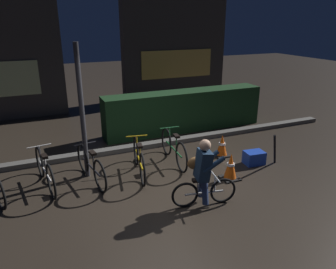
{
  "coord_description": "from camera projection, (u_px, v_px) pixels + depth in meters",
  "views": [
    {
      "loc": [
        -2.24,
        -5.07,
        3.13
      ],
      "look_at": [
        0.2,
        0.6,
        0.9
      ],
      "focal_mm": 34.31,
      "sensor_mm": 36.0,
      "label": 1
    }
  ],
  "objects": [
    {
      "name": "ground_plane",
      "position": [
        171.0,
        189.0,
        6.27
      ],
      "size": [
        40.0,
        40.0,
        0.0
      ],
      "primitive_type": "plane",
      "color": "#2D261E"
    },
    {
      "name": "sidewalk_curb",
      "position": [
        136.0,
        147.0,
        8.15
      ],
      "size": [
        12.0,
        0.24,
        0.12
      ],
      "primitive_type": "cube",
      "color": "#56544F",
      "rests_on": "ground"
    },
    {
      "name": "hedge_row",
      "position": [
        184.0,
        111.0,
        9.42
      ],
      "size": [
        4.8,
        0.7,
        1.17
      ],
      "primitive_type": "cube",
      "color": "#19381C",
      "rests_on": "ground"
    },
    {
      "name": "storefront_right",
      "position": [
        175.0,
        34.0,
        12.86
      ],
      "size": [
        4.38,
        0.54,
        5.14
      ],
      "color": "#383330",
      "rests_on": "ground"
    },
    {
      "name": "street_post",
      "position": [
        82.0,
        114.0,
        6.33
      ],
      "size": [
        0.1,
        0.1,
        2.74
      ],
      "primitive_type": "cylinder",
      "color": "#2D2D33",
      "rests_on": "ground"
    },
    {
      "name": "parked_bike_left_mid",
      "position": [
        45.0,
        170.0,
        6.23
      ],
      "size": [
        0.46,
        1.69,
        0.78
      ],
      "rotation": [
        0.0,
        0.0,
        1.71
      ],
      "color": "black",
      "rests_on": "ground"
    },
    {
      "name": "parked_bike_center_left",
      "position": [
        91.0,
        166.0,
        6.44
      ],
      "size": [
        0.46,
        1.61,
        0.75
      ],
      "rotation": [
        0.0,
        0.0,
        1.73
      ],
      "color": "black",
      "rests_on": "ground"
    },
    {
      "name": "parked_bike_center_right",
      "position": [
        139.0,
        159.0,
        6.76
      ],
      "size": [
        0.46,
        1.66,
        0.78
      ],
      "rotation": [
        0.0,
        0.0,
        1.38
      ],
      "color": "black",
      "rests_on": "ground"
    },
    {
      "name": "parked_bike_right_mid",
      "position": [
        174.0,
        148.0,
        7.3
      ],
      "size": [
        0.46,
        1.68,
        0.77
      ],
      "rotation": [
        0.0,
        0.0,
        1.5
      ],
      "color": "black",
      "rests_on": "ground"
    },
    {
      "name": "traffic_cone_near",
      "position": [
        231.0,
        167.0,
        6.58
      ],
      "size": [
        0.36,
        0.36,
        0.56
      ],
      "color": "black",
      "rests_on": "ground"
    },
    {
      "name": "traffic_cone_far",
      "position": [
        222.0,
        146.0,
        7.71
      ],
      "size": [
        0.36,
        0.36,
        0.53
      ],
      "color": "black",
      "rests_on": "ground"
    },
    {
      "name": "blue_crate",
      "position": [
        254.0,
        158.0,
        7.3
      ],
      "size": [
        0.47,
        0.36,
        0.3
      ],
      "primitive_type": "cube",
      "rotation": [
        0.0,
        0.0,
        -0.1
      ],
      "color": "#193DB7",
      "rests_on": "ground"
    },
    {
      "name": "cyclist",
      "position": [
        203.0,
        173.0,
        5.54
      ],
      "size": [
        1.18,
        0.59,
        1.25
      ],
      "rotation": [
        0.0,
        0.0,
        -0.19
      ],
      "color": "black",
      "rests_on": "ground"
    },
    {
      "name": "closed_umbrella",
      "position": [
        275.0,
        149.0,
        7.13
      ],
      "size": [
        0.36,
        0.28,
        0.79
      ],
      "primitive_type": "cylinder",
      "rotation": [
        0.0,
        0.44,
        3.77
      ],
      "color": "black",
      "rests_on": "ground"
    }
  ]
}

